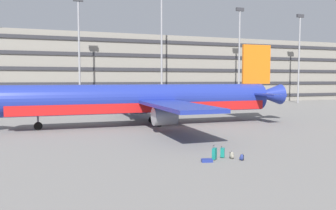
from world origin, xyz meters
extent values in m
plane|color=slate|center=(0.00, 0.00, 0.00)|extent=(600.00, 600.00, 0.00)
cube|color=gray|center=(0.00, 43.54, 7.65)|extent=(144.88, 18.18, 15.29)
cube|color=#2D2D33|center=(0.00, 34.35, 1.53)|extent=(143.43, 0.24, 0.70)
cube|color=#2D2D33|center=(0.00, 34.35, 4.59)|extent=(143.43, 0.24, 0.70)
cube|color=#2D2D33|center=(0.00, 34.35, 7.65)|extent=(143.43, 0.24, 0.70)
cube|color=#2D2D33|center=(0.00, 34.35, 10.70)|extent=(143.43, 0.24, 0.70)
cube|color=#2D2D33|center=(0.00, 34.35, 13.76)|extent=(143.43, 0.24, 0.70)
cylinder|color=navy|center=(-1.97, 1.60, 3.23)|extent=(31.88, 4.11, 3.44)
cube|color=red|center=(-1.97, 1.60, 2.29)|extent=(30.61, 4.02, 1.10)
cone|color=navy|center=(15.13, 1.23, 3.49)|extent=(4.18, 2.84, 2.75)
cube|color=orange|center=(13.33, 1.27, 7.53)|extent=(4.13, 0.45, 5.15)
cube|color=navy|center=(12.86, -1.99, 3.66)|extent=(1.91, 5.19, 0.20)
cube|color=navy|center=(13.00, 4.54, 3.66)|extent=(1.91, 5.19, 0.20)
cube|color=navy|center=(-1.15, -6.82, 2.97)|extent=(4.68, 13.45, 0.36)
cube|color=navy|center=(-0.79, 9.97, 2.97)|extent=(4.68, 13.45, 0.36)
cylinder|color=#9E9EA3|center=(-1.60, -4.41, 1.73)|extent=(2.50, 1.94, 1.89)
cylinder|color=#9E9EA3|center=(-1.34, 7.58, 1.73)|extent=(2.50, 1.94, 1.89)
cylinder|color=black|center=(-14.06, 1.85, 0.45)|extent=(0.91, 0.37, 0.90)
cylinder|color=slate|center=(-14.06, 1.85, 1.21)|extent=(0.20, 0.20, 1.51)
cylinder|color=black|center=(-0.73, 0.11, 0.45)|extent=(0.91, 0.37, 0.90)
cylinder|color=slate|center=(-0.73, 0.11, 1.21)|extent=(0.20, 0.20, 1.51)
cylinder|color=black|center=(-0.67, 3.03, 0.45)|extent=(0.91, 0.37, 0.90)
cylinder|color=slate|center=(-0.67, 3.03, 1.21)|extent=(0.20, 0.20, 1.51)
cylinder|color=gray|center=(-7.14, 27.05, 9.80)|extent=(0.36, 0.36, 19.60)
cylinder|color=gray|center=(8.77, 27.05, 11.89)|extent=(0.36, 0.36, 23.78)
cylinder|color=gray|center=(26.46, 27.05, 10.03)|extent=(0.36, 0.36, 20.07)
cube|color=#333338|center=(26.46, 27.05, 20.42)|extent=(1.80, 0.50, 0.70)
cylinder|color=gray|center=(42.37, 27.05, 9.84)|extent=(0.36, 0.36, 19.69)
cube|color=#333338|center=(42.37, 27.05, 20.04)|extent=(1.80, 0.50, 0.70)
cube|color=#147266|center=(-1.48, -16.61, 0.36)|extent=(0.47, 0.51, 0.63)
cylinder|color=#333338|center=(-1.48, -16.46, 0.73)|extent=(0.02, 0.02, 0.11)
cylinder|color=#333338|center=(-1.61, -16.66, 0.73)|extent=(0.02, 0.02, 0.11)
cube|color=black|center=(-1.55, -16.56, 0.79)|extent=(0.15, 0.21, 0.02)
cylinder|color=black|center=(-1.29, -16.52, 0.03)|extent=(0.05, 0.04, 0.05)
cylinder|color=black|center=(-1.48, -16.81, 0.03)|extent=(0.05, 0.04, 0.05)
cylinder|color=black|center=(-1.48, -16.40, 0.03)|extent=(0.05, 0.04, 0.05)
cylinder|color=black|center=(-1.66, -16.69, 0.03)|extent=(0.05, 0.04, 0.05)
cube|color=#147266|center=(-2.34, -17.01, 0.43)|extent=(0.47, 0.48, 0.77)
cylinder|color=#333338|center=(-2.31, -16.87, 0.91)|extent=(0.02, 0.02, 0.19)
cylinder|color=#333338|center=(-2.48, -17.05, 0.91)|extent=(0.02, 0.02, 0.19)
cube|color=black|center=(-2.39, -16.96, 1.01)|extent=(0.19, 0.19, 0.02)
cylinder|color=black|center=(-2.15, -16.94, 0.03)|extent=(0.05, 0.05, 0.05)
cylinder|color=black|center=(-2.40, -17.20, 0.03)|extent=(0.05, 0.05, 0.05)
cylinder|color=black|center=(-2.29, -16.82, 0.03)|extent=(0.05, 0.05, 0.05)
cylinder|color=black|center=(-2.53, -17.07, 0.03)|extent=(0.05, 0.05, 0.05)
cube|color=navy|center=(-3.12, -17.44, 0.10)|extent=(0.83, 0.59, 0.21)
cube|color=black|center=(-2.74, -17.53, 0.10)|extent=(0.08, 0.22, 0.02)
ellipsoid|color=gray|center=(-1.06, -17.21, 0.26)|extent=(0.32, 0.28, 0.51)
ellipsoid|color=gray|center=(-1.06, -17.33, 0.18)|extent=(0.22, 0.13, 0.23)
torus|color=black|center=(-1.07, -17.17, 0.52)|extent=(0.08, 0.02, 0.08)
cube|color=black|center=(-0.99, -17.09, 0.26)|extent=(0.04, 0.03, 0.44)
cube|color=black|center=(-1.16, -17.10, 0.26)|extent=(0.04, 0.03, 0.44)
ellipsoid|color=navy|center=(-0.67, -17.86, 0.22)|extent=(0.38, 0.42, 0.44)
ellipsoid|color=navy|center=(-0.77, -17.81, 0.15)|extent=(0.21, 0.26, 0.20)
torus|color=black|center=(-0.64, -17.88, 0.45)|extent=(0.05, 0.08, 0.08)
cube|color=black|center=(-0.61, -17.99, 0.22)|extent=(0.04, 0.04, 0.37)
cube|color=black|center=(-0.53, -17.83, 0.22)|extent=(0.04, 0.04, 0.37)
camera|label=1|loc=(-13.35, -38.04, 5.59)|focal=36.80mm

